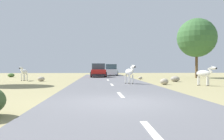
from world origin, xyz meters
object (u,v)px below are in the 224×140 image
bush_0 (11,75)px  rock_0 (164,82)px  zebra_0 (130,72)px  car_0 (111,70)px  zebra_2 (24,72)px  tree_0 (197,38)px  car_1 (98,71)px  rock_4 (140,78)px  rock_2 (175,79)px  rock_1 (41,79)px  zebra_1 (204,74)px

bush_0 → rock_0: bearing=-40.9°
zebra_0 → car_0: bearing=-108.1°
zebra_2 → bush_0: bearing=-52.1°
tree_0 → car_1: bearing=169.0°
zebra_2 → rock_4: zebra_2 is taller
zebra_0 → bush_0: (-13.81, 13.85, -0.66)m
rock_0 → zebra_0: bearing=172.3°
zebra_2 → bush_0: zebra_2 is taller
zebra_2 → rock_2: bearing=-178.3°
zebra_2 → car_1: bearing=-124.5°
tree_0 → rock_1: (-17.34, -5.77, -4.69)m
rock_2 → rock_4: size_ratio=1.78×
zebra_0 → tree_0: 14.62m
rock_2 → bush_0: bearing=149.8°
rock_1 → zebra_2: bearing=152.1°
car_1 → tree_0: size_ratio=0.60×
zebra_1 → tree_0: size_ratio=0.19×
zebra_1 → bush_0: 24.35m
rock_0 → rock_4: (-0.31, 7.80, -0.08)m
rock_0 → rock_1: 11.20m
zebra_1 → car_1: 15.84m
zebra_2 → car_0: (9.15, 12.97, 0.01)m
zebra_0 → zebra_2: zebra_0 is taller
zebra_0 → rock_1: (-7.60, 4.39, -0.70)m
bush_0 → rock_0: 21.66m
zebra_1 → rock_0: (-2.48, 1.21, -0.60)m
tree_0 → rock_2: 9.86m
zebra_1 → car_0: (-5.35, 19.90, 0.01)m
tree_0 → zebra_2: bearing=-166.0°
zebra_0 → car_1: size_ratio=0.34×
car_0 → tree_0: bearing=-38.9°
bush_0 → zebra_1: bearing=-39.3°
zebra_2 → rock_1: 2.20m
zebra_0 → tree_0: tree_0 is taller
tree_0 → rock_2: tree_0 is taller
car_0 → bush_0: (-13.49, -4.50, -0.59)m
rock_0 → rock_1: size_ratio=0.96×
car_1 → bush_0: size_ratio=5.02×
zebra_1 → rock_4: zebra_1 is taller
zebra_0 → bush_0: 19.57m
car_0 → car_1: (-1.97, -5.86, 0.00)m
zebra_0 → tree_0: (9.73, 10.16, 3.99)m
rock_1 → rock_4: (9.84, 3.07, -0.07)m
rock_0 → rock_4: size_ratio=1.36×
car_1 → zebra_1: bearing=116.8°
bush_0 → rock_0: bush_0 is taller
zebra_1 → rock_4: size_ratio=3.07×
car_0 → rock_1: car_0 is taller
tree_0 → rock_1: tree_0 is taller
zebra_0 → rock_4: bearing=-125.9°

